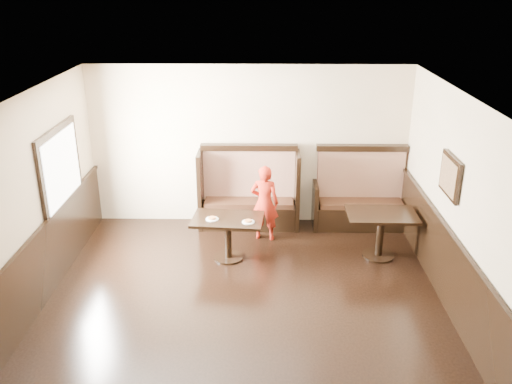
{
  "coord_description": "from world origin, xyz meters",
  "views": [
    {
      "loc": [
        0.26,
        -5.51,
        4.14
      ],
      "look_at": [
        0.14,
        2.35,
        1.0
      ],
      "focal_mm": 38.0,
      "sensor_mm": 36.0,
      "label": 1
    }
  ],
  "objects_px": {
    "table_neighbor": "(381,224)",
    "child": "(265,203)",
    "booth_neighbor": "(360,200)",
    "booth_main": "(249,197)",
    "table_main": "(228,228)"
  },
  "relations": [
    {
      "from": "table_neighbor",
      "to": "child",
      "type": "bearing_deg",
      "value": 162.02
    },
    {
      "from": "booth_neighbor",
      "to": "table_neighbor",
      "type": "relative_size",
      "value": 1.54
    },
    {
      "from": "booth_neighbor",
      "to": "table_main",
      "type": "distance_m",
      "value": 2.57
    },
    {
      "from": "booth_neighbor",
      "to": "table_neighbor",
      "type": "distance_m",
      "value": 1.17
    },
    {
      "from": "booth_main",
      "to": "table_neighbor",
      "type": "height_order",
      "value": "booth_main"
    },
    {
      "from": "booth_main",
      "to": "booth_neighbor",
      "type": "xyz_separation_m",
      "value": [
        1.95,
        -0.0,
        -0.05
      ]
    },
    {
      "from": "table_main",
      "to": "table_neighbor",
      "type": "distance_m",
      "value": 2.38
    },
    {
      "from": "table_neighbor",
      "to": "child",
      "type": "height_order",
      "value": "child"
    },
    {
      "from": "booth_main",
      "to": "booth_neighbor",
      "type": "bearing_deg",
      "value": -0.05
    },
    {
      "from": "child",
      "to": "booth_neighbor",
      "type": "bearing_deg",
      "value": -152.9
    },
    {
      "from": "booth_main",
      "to": "table_neighbor",
      "type": "xyz_separation_m",
      "value": [
        2.08,
        -1.16,
        0.03
      ]
    },
    {
      "from": "table_main",
      "to": "child",
      "type": "height_order",
      "value": "child"
    },
    {
      "from": "booth_main",
      "to": "booth_neighbor",
      "type": "height_order",
      "value": "same"
    },
    {
      "from": "booth_neighbor",
      "to": "child",
      "type": "distance_m",
      "value": 1.77
    },
    {
      "from": "booth_main",
      "to": "table_neighbor",
      "type": "bearing_deg",
      "value": -29.08
    }
  ]
}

